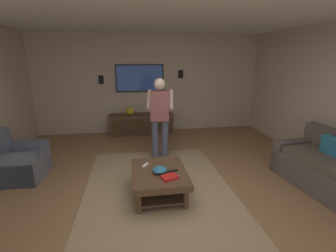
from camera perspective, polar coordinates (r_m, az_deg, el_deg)
ground_plane at (r=3.67m, az=0.85°, el=-17.06°), size 8.40×8.40×0.00m
wall_back_tv at (r=6.64m, az=-4.41°, el=10.07°), size 0.10×6.28×2.64m
area_rug at (r=3.93m, az=-2.50°, el=-14.53°), size 3.03×2.28×0.01m
armchair at (r=4.85m, az=-32.83°, el=-7.50°), size 0.82×0.83×0.82m
coffee_table at (r=3.62m, az=-2.19°, el=-12.18°), size 1.00×0.80×0.40m
media_console at (r=6.49m, az=-6.37°, el=0.46°), size 0.45×1.70×0.55m
tv at (r=6.51m, az=-6.81°, el=11.38°), size 0.05×1.28×0.72m
person_standing at (r=4.68m, az=-1.96°, el=2.78°), size 0.59×0.60×1.64m
bowl at (r=3.49m, az=-1.99°, el=-10.51°), size 0.21×0.21×0.09m
remote_white at (r=3.72m, az=-5.46°, el=-9.38°), size 0.15×0.12×0.02m
remote_black at (r=3.54m, az=1.14°, el=-10.70°), size 0.07×0.16×0.02m
book at (r=3.35m, az=0.36°, el=-12.21°), size 0.23×0.26×0.04m
vase_round at (r=6.36m, az=-9.21°, el=3.60°), size 0.22×0.22×0.22m
wall_speaker_left at (r=6.66m, az=3.08°, el=12.38°), size 0.06×0.12×0.22m
wall_speaker_right at (r=6.57m, az=-15.81°, el=10.68°), size 0.06×0.12×0.22m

